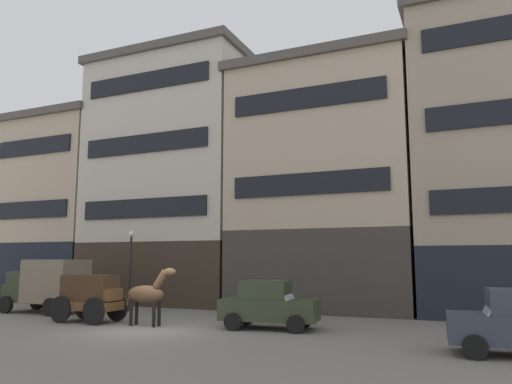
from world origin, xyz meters
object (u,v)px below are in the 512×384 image
(streetlamp_curbside, at_px, (131,259))
(draft_horse, at_px, (148,294))
(delivery_truck_near, at_px, (47,284))
(sedan_light, at_px, (269,305))
(cargo_wagon, at_px, (90,295))

(streetlamp_curbside, bearing_deg, draft_horse, -45.18)
(delivery_truck_near, distance_m, streetlamp_curbside, 4.20)
(draft_horse, xyz_separation_m, sedan_light, (4.77, 1.18, -0.36))
(cargo_wagon, xyz_separation_m, streetlamp_curbside, (-1.29, 4.27, 1.52))
(draft_horse, relative_size, sedan_light, 0.61)
(draft_horse, height_order, sedan_light, draft_horse)
(delivery_truck_near, bearing_deg, draft_horse, -14.29)
(cargo_wagon, distance_m, draft_horse, 2.95)
(cargo_wagon, relative_size, streetlamp_curbside, 0.70)
(draft_horse, bearing_deg, cargo_wagon, -180.00)
(streetlamp_curbside, bearing_deg, cargo_wagon, -73.20)
(cargo_wagon, height_order, draft_horse, draft_horse)
(draft_horse, xyz_separation_m, delivery_truck_near, (-7.49, 1.91, 0.15))
(delivery_truck_near, height_order, streetlamp_curbside, streetlamp_curbside)
(delivery_truck_near, xyz_separation_m, sedan_light, (12.26, -0.72, -0.51))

